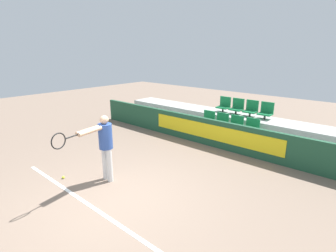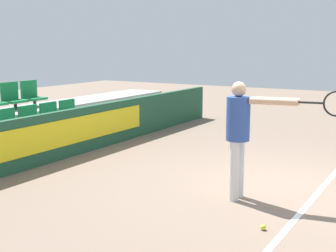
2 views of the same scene
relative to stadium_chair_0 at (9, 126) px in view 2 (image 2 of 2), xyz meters
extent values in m
plane|color=#7A6656|center=(0.81, -4.82, -0.62)|extent=(30.00, 30.00, 0.00)
cube|color=white|center=(0.81, -5.26, -0.61)|extent=(5.72, 0.08, 0.01)
cube|color=#1E4C33|center=(0.81, -0.75, -0.18)|extent=(10.76, 0.12, 0.88)
cube|color=yellow|center=(0.67, -0.82, -0.13)|extent=(4.57, 0.02, 0.48)
cube|color=#9E9E99|center=(0.81, -0.12, -0.44)|extent=(10.36, 1.10, 0.36)
cube|color=#9E9E99|center=(0.81, 0.97, -0.26)|extent=(10.36, 1.10, 0.71)
cylinder|color=#333333|center=(0.00, -0.07, -0.18)|extent=(0.07, 0.07, 0.15)
cube|color=#197A42|center=(0.00, -0.07, -0.09)|extent=(0.44, 0.36, 0.05)
cube|color=#197A42|center=(0.00, 0.09, 0.12)|extent=(0.44, 0.04, 0.37)
cylinder|color=#333333|center=(0.54, -0.07, -0.18)|extent=(0.07, 0.07, 0.15)
cube|color=#197A42|center=(0.54, -0.07, -0.09)|extent=(0.44, 0.36, 0.05)
cube|color=#197A42|center=(0.54, 0.09, 0.12)|extent=(0.44, 0.04, 0.37)
cylinder|color=#333333|center=(1.08, -0.07, -0.18)|extent=(0.07, 0.07, 0.15)
cube|color=#197A42|center=(1.08, -0.07, -0.09)|extent=(0.44, 0.36, 0.05)
cube|color=#197A42|center=(1.08, 0.09, 0.12)|extent=(0.44, 0.04, 0.37)
cylinder|color=#333333|center=(1.62, -0.07, -0.18)|extent=(0.07, 0.07, 0.15)
cube|color=#197A42|center=(1.62, -0.07, -0.09)|extent=(0.44, 0.36, 0.05)
cube|color=#197A42|center=(1.62, 0.09, 0.12)|extent=(0.44, 0.04, 0.37)
cylinder|color=#333333|center=(1.08, 1.03, 0.17)|extent=(0.07, 0.07, 0.15)
cube|color=#197A42|center=(1.08, 1.03, 0.27)|extent=(0.44, 0.36, 0.05)
cube|color=#197A42|center=(1.08, 1.19, 0.48)|extent=(0.44, 0.04, 0.37)
cylinder|color=#333333|center=(1.62, 1.03, 0.17)|extent=(0.07, 0.07, 0.15)
cube|color=#197A42|center=(1.62, 1.03, 0.27)|extent=(0.44, 0.36, 0.05)
cube|color=#197A42|center=(1.62, 1.19, 0.48)|extent=(0.44, 0.04, 0.37)
cylinder|color=silver|center=(-0.04, -4.36, -0.21)|extent=(0.13, 0.13, 0.81)
cylinder|color=silver|center=(0.13, -4.36, -0.21)|extent=(0.13, 0.13, 0.81)
cylinder|color=#2D4C99|center=(0.05, -4.36, 0.48)|extent=(0.31, 0.31, 0.58)
sphere|color=tan|center=(0.05, -4.36, 0.87)|extent=(0.20, 0.20, 0.20)
cylinder|color=tan|center=(0.09, -4.81, 0.73)|extent=(0.20, 0.61, 0.09)
cylinder|color=tan|center=(0.17, -4.81, 0.73)|extent=(0.20, 0.61, 0.09)
cylinder|color=black|center=(0.21, -5.25, 0.73)|extent=(0.08, 0.30, 0.03)
sphere|color=#CCDB33|center=(-0.82, -5.04, -0.58)|extent=(0.07, 0.07, 0.07)
camera|label=1|loc=(4.85, -7.67, 2.37)|focal=28.00mm
camera|label=2|loc=(-5.66, -6.65, 1.45)|focal=50.00mm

